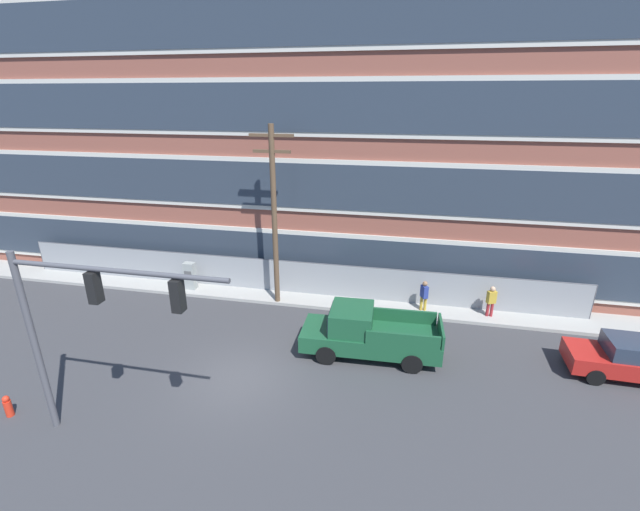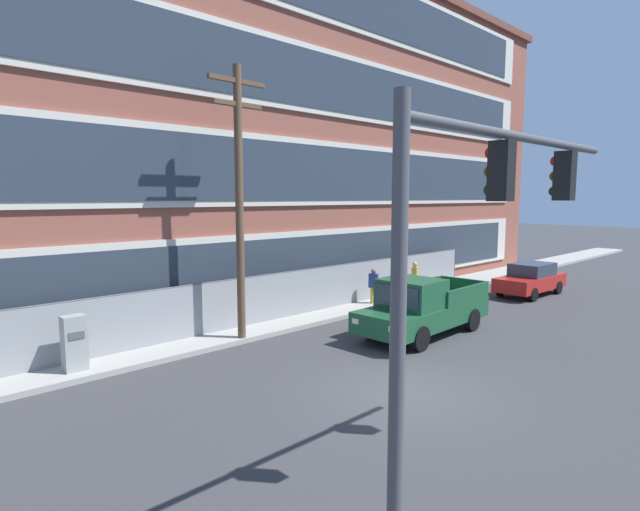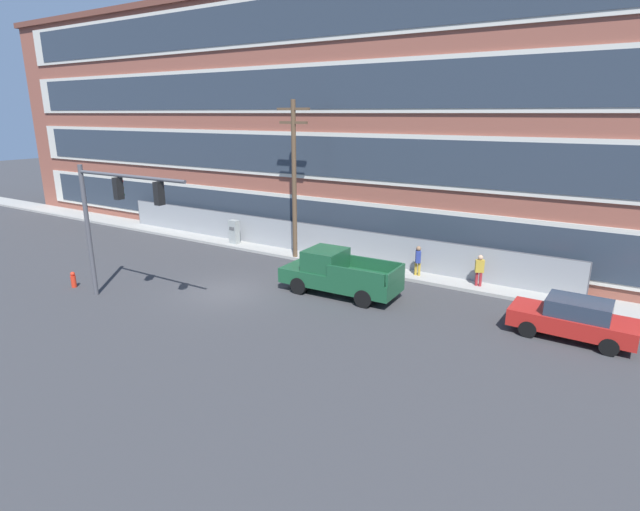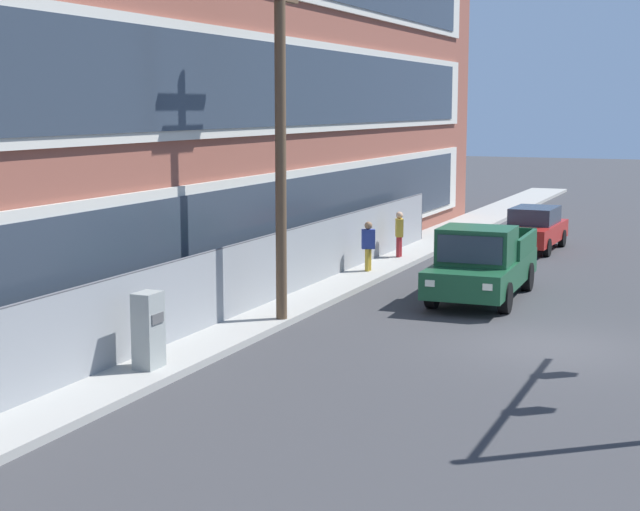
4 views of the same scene
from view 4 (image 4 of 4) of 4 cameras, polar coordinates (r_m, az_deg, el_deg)
ground_plane at (r=21.98m, az=13.21°, el=-5.18°), size 160.00×160.00×0.00m
sidewalk_building_side at (r=24.17m, az=-3.69°, el=-3.52°), size 80.00×2.14×0.16m
chain_link_fence at (r=23.75m, az=-4.88°, el=-1.54°), size 29.97×0.06×1.92m
pickup_truck_dark_green at (r=26.68m, az=9.38°, el=-0.53°), size 5.66×2.28×2.05m
sedan_red at (r=36.35m, az=12.32°, el=1.56°), size 4.37×1.87×1.56m
utility_pole_near_corner at (r=22.90m, az=-2.32°, el=7.77°), size 2.07×0.26×8.83m
electrical_cabinet at (r=19.24m, az=-9.95°, el=-4.53°), size 0.58×0.44×1.65m
pedestrian_near_cabinet at (r=30.07m, az=2.83°, el=0.63°), size 0.39×0.47×1.69m
pedestrian_by_fence at (r=32.95m, az=4.63°, el=1.32°), size 0.46×0.38×1.69m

